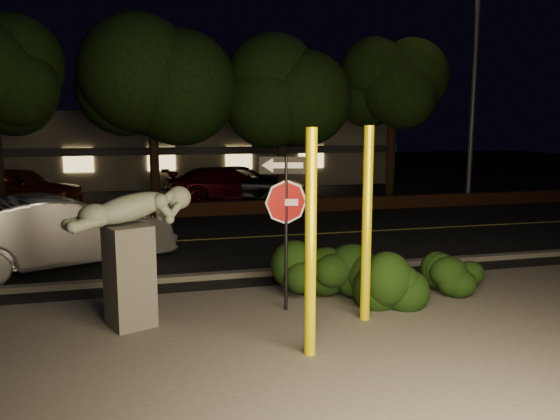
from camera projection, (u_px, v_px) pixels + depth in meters
The scene contains 23 objects.
ground at pixel (232, 221), 18.97m from camera, with size 90.00×90.00×0.00m, color black.
patio at pixel (347, 339), 8.44m from camera, with size 14.00×6.00×0.02m, color #4C4944.
road at pixel (249, 237), 16.10m from camera, with size 80.00×8.00×0.01m, color black.
lane_marking at pixel (249, 237), 16.10m from camera, with size 80.00×0.12×0.01m, color #CCC951.
curb at pixel (284, 271), 12.16m from camera, with size 80.00×0.25×0.12m, color #4C4944.
brick_wall at pixel (226, 208), 20.18m from camera, with size 40.00×0.35×0.50m, color #4F2B19.
parking_lot at pixel (208, 196), 25.68m from camera, with size 40.00×12.00×0.01m, color black.
building at pixel (192, 147), 33.03m from camera, with size 22.00×10.20×4.00m.
tree_far_b at pixel (151, 51), 20.51m from camera, with size 5.20×5.20×8.41m.
tree_far_c at pixel (282, 64), 21.40m from camera, with size 4.80×4.80×7.84m.
tree_far_d at pixel (393, 75), 23.13m from camera, with size 4.40×4.40×7.42m.
yellow_pole_left at pixel (311, 245), 7.60m from camera, with size 0.16×0.16×3.25m, color #FFE000.
yellow_pole_right at pixel (367, 225), 9.03m from camera, with size 0.16×0.16×3.28m, color #FCE907.
signpost at pixel (286, 203), 9.44m from camera, with size 0.91×0.26×2.75m.
sculpture at pixel (130, 243), 8.79m from camera, with size 2.06×1.29×2.26m.
hedge_center at pixel (319, 270), 10.40m from camera, with size 2.11×0.99×1.10m, color black.
hedge_right at pixel (402, 275), 10.03m from camera, with size 1.71×0.92×1.12m, color black.
hedge_far_right at pixel (460, 271), 10.68m from camera, with size 1.31×0.82×0.91m, color black.
streetlight at pixel (470, 62), 21.89m from camera, with size 1.45×0.56×9.76m.
silver_sedan at pixel (58, 232), 12.54m from camera, with size 1.80×5.16×1.70m, color #A4A4A8.
parked_car_red at pixel (19, 187), 21.78m from camera, with size 1.96×4.88×1.66m, color maroon.
parked_car_darkred at pixel (226, 185), 23.51m from camera, with size 2.12×5.22×1.52m, color #3D050E.
parked_car_dark at pixel (243, 184), 23.94m from camera, with size 2.51×5.45×1.51m, color black.
Camera 1 is at (-2.98, -8.53, 3.27)m, focal length 35.00 mm.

